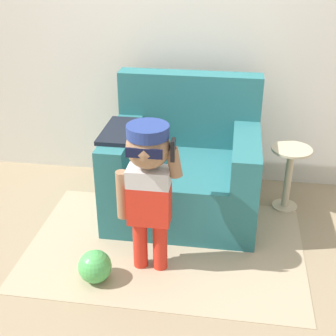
# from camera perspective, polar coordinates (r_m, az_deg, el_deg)

# --- Properties ---
(ground_plane) EXTENTS (10.00, 10.00, 0.00)m
(ground_plane) POSITION_cam_1_polar(r_m,az_deg,el_deg) (3.70, -2.08, -6.14)
(ground_plane) COLOR #998466
(wall_back) EXTENTS (10.00, 0.05, 2.60)m
(wall_back) POSITION_cam_1_polar(r_m,az_deg,el_deg) (3.95, -0.21, 16.50)
(wall_back) COLOR silver
(wall_back) RESTS_ON ground_plane
(armchair) EXTENTS (1.15, 0.92, 1.04)m
(armchair) POSITION_cam_1_polar(r_m,az_deg,el_deg) (3.65, 1.94, -0.17)
(armchair) COLOR #286B70
(armchair) RESTS_ON ground_plane
(person_child) EXTENTS (0.42, 0.31, 1.02)m
(person_child) POSITION_cam_1_polar(r_m,az_deg,el_deg) (2.85, -2.41, -1.12)
(person_child) COLOR red
(person_child) RESTS_ON ground_plane
(side_table) EXTENTS (0.31, 0.31, 0.53)m
(side_table) POSITION_cam_1_polar(r_m,az_deg,el_deg) (3.80, 14.52, -0.56)
(side_table) COLOR beige
(side_table) RESTS_ON ground_plane
(rug) EXTENTS (1.94, 1.30, 0.01)m
(rug) POSITION_cam_1_polar(r_m,az_deg,el_deg) (3.40, -0.29, -9.41)
(rug) COLOR tan
(rug) RESTS_ON ground_plane
(toy_ball) EXTENTS (0.22, 0.22, 0.22)m
(toy_ball) POSITION_cam_1_polar(r_m,az_deg,el_deg) (3.09, -8.90, -11.78)
(toy_ball) COLOR #4CB256
(toy_ball) RESTS_ON ground_plane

